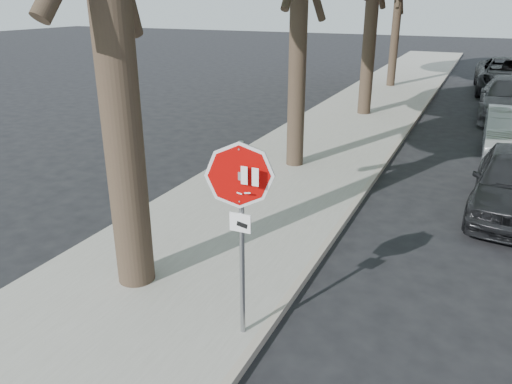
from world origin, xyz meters
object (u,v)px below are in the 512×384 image
at_px(stop_sign, 241,205).
at_px(car_c, 510,99).
at_px(car_d, 507,76).
at_px(car_b, 512,134).

bearing_deg(stop_sign, car_c, 78.29).
bearing_deg(car_c, stop_sign, -102.30).
bearing_deg(car_d, car_c, -92.61).
bearing_deg(car_b, car_c, 88.85).
distance_m(stop_sign, car_c, 16.31).
bearing_deg(stop_sign, car_d, 81.51).
height_order(car_b, car_d, car_d).
xyz_separation_m(stop_sign, car_d, (3.24, 21.71, -1.14)).
relative_size(car_c, car_d, 0.88).
relative_size(stop_sign, car_d, 0.45).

